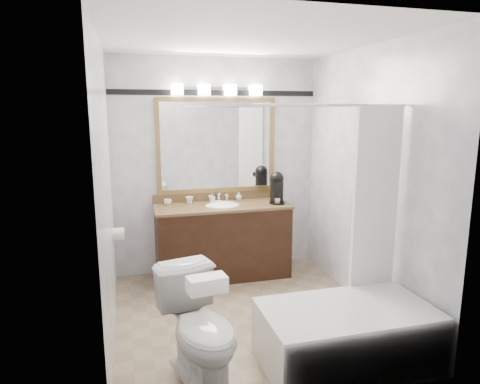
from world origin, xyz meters
name	(u,v)px	position (x,y,z in m)	size (l,w,h in m)	color
room	(247,186)	(0.00, 0.00, 1.25)	(2.42, 2.62, 2.52)	gray
vanity	(223,239)	(0.00, 1.02, 0.44)	(1.53, 0.58, 0.97)	black
mirror	(217,146)	(0.00, 1.28, 1.50)	(1.40, 0.04, 1.10)	olive
vanity_light_bar	(217,90)	(0.00, 1.23, 2.13)	(1.02, 0.14, 0.12)	silver
accent_stripe	(216,93)	(0.00, 1.29, 2.10)	(2.40, 0.01, 0.06)	black
bathtub	(348,327)	(0.55, -0.90, 0.28)	(1.30, 0.75, 1.96)	white
tp_roll	(118,234)	(-1.14, 0.66, 0.70)	(0.12, 0.12, 0.11)	white
toilet	(201,328)	(-0.58, -0.84, 0.40)	(0.45, 0.78, 0.80)	white
tissue_box	(207,284)	(-0.58, -1.12, 0.85)	(0.24, 0.13, 0.10)	white
coffee_maker	(277,187)	(0.64, 0.98, 1.04)	(0.19, 0.23, 0.36)	black
cup_left	(168,202)	(-0.60, 1.18, 0.88)	(0.09, 0.09, 0.07)	white
cup_right	(190,200)	(-0.35, 1.19, 0.89)	(0.09, 0.09, 0.08)	white
soap_bottle_a	(212,198)	(-0.09, 1.16, 0.90)	(0.05, 0.05, 0.11)	white
soap_bottle_b	(239,196)	(0.25, 1.23, 0.90)	(0.07, 0.07, 0.09)	white
soap_bar	(218,202)	(-0.02, 1.13, 0.86)	(0.08, 0.05, 0.02)	beige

